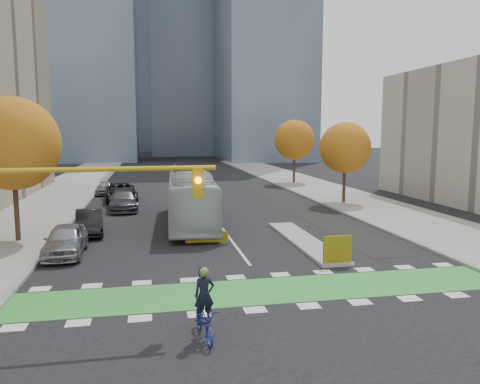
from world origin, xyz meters
name	(u,v)px	position (x,y,z in m)	size (l,w,h in m)	color
ground	(279,304)	(0.00, 0.00, 0.00)	(300.00, 300.00, 0.00)	black
sidewalk_west	(26,217)	(-13.50, 20.00, 0.07)	(7.00, 120.00, 0.15)	gray
sidewalk_east	(370,206)	(13.50, 20.00, 0.07)	(7.00, 120.00, 0.15)	gray
curb_west	(77,215)	(-10.00, 20.00, 0.07)	(0.30, 120.00, 0.16)	gray
curb_east	(331,207)	(10.00, 20.00, 0.07)	(0.30, 120.00, 0.16)	gray
bike_crossing	(269,290)	(0.00, 1.50, 0.01)	(20.00, 3.00, 0.01)	green
centre_line	(189,184)	(0.00, 40.00, 0.01)	(0.15, 70.00, 0.01)	silver
bike_lane_paint	(270,193)	(7.50, 30.00, 0.01)	(2.50, 50.00, 0.01)	black
median_island	(304,241)	(4.00, 9.00, 0.08)	(1.60, 10.00, 0.16)	gray
hazard_board	(337,249)	(4.00, 4.20, 0.80)	(1.40, 0.12, 1.30)	yellow
tower_ne	(263,19)	(20.00, 85.00, 30.00)	(18.00, 24.00, 60.00)	#47566B
tower_far	(148,23)	(-4.00, 140.00, 40.00)	(26.00, 26.00, 80.00)	#47566B
tree_west	(12,144)	(-12.00, 12.00, 5.62)	(5.20, 5.20, 8.22)	#332114
tree_east_near	(345,148)	(12.00, 22.00, 4.86)	(4.40, 4.40, 7.08)	#332114
tree_east_far	(294,140)	(12.50, 38.00, 5.24)	(4.80, 4.80, 7.65)	#332114
traffic_signal_west	(41,204)	(-7.93, -0.51, 4.03)	(8.53, 0.56, 5.20)	#BF9914
cyclist	(204,315)	(-3.02, -2.31, 0.75)	(0.93, 2.01, 2.24)	navy
bus	(191,198)	(-1.84, 15.54, 1.76)	(2.96, 12.67, 3.53)	#AFB4B7
parked_car_a	(65,240)	(-8.86, 8.62, 0.79)	(1.87, 4.66, 1.59)	#97989C
parked_car_b	(89,222)	(-8.30, 13.62, 0.74)	(1.57, 4.50, 1.48)	black
parked_car_c	(123,201)	(-6.73, 22.20, 0.78)	(2.19, 5.38, 1.56)	#47464B
parked_car_d	(121,192)	(-7.17, 27.20, 0.81)	(2.69, 5.84, 1.62)	black
parked_car_e	(105,188)	(-9.00, 32.20, 0.67)	(1.57, 3.91, 1.33)	gray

